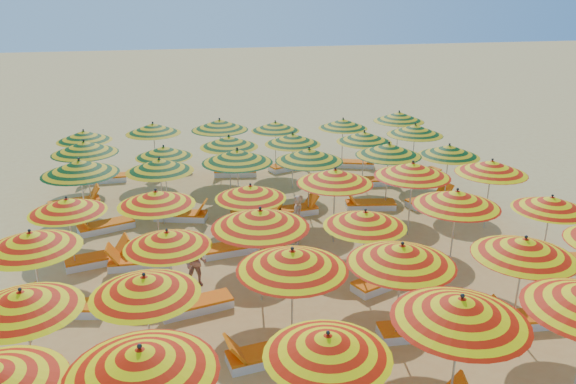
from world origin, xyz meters
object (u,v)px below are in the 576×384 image
(umbrella_34, at_px, (364,137))
(umbrella_37, at_px, (153,128))
(lounger_30, at_px, (355,163))
(umbrella_12, at_px, (31,240))
(umbrella_36, at_px, (84,136))
(lounger_18, at_px, (182,215))
(umbrella_19, at_px, (156,198))
(umbrella_28, at_px, (389,150))
(lounger_7, at_px, (419,329))
(umbrella_14, at_px, (260,218))
(umbrella_17, at_px, (551,203))
(umbrella_20, at_px, (250,192))
(lounger_22, at_px, (430,200))
(umbrella_6, at_px, (22,301))
(umbrella_13, at_px, (167,239))
(umbrella_10, at_px, (525,247))
(umbrella_15, at_px, (365,219))
(umbrella_16, at_px, (457,198))
(umbrella_25, at_px, (159,165))
(umbrella_29, at_px, (449,151))
(beachgoer_b, at_px, (195,263))
(umbrella_18, at_px, (67,205))
(umbrella_8, at_px, (292,260))
(umbrella_40, at_px, (343,124))
(lounger_14, at_px, (99,259))
(umbrella_33, at_px, (293,139))
(lounger_25, at_px, (421,174))
(umbrella_2, at_px, (328,345))
(lounger_15, at_px, (139,262))
(umbrella_27, at_px, (309,155))
(umbrella_9, at_px, (402,254))
(umbrella_26, at_px, (237,156))
(lounger_6, at_px, (266,354))
(umbrella_38, at_px, (220,125))
(umbrella_32, at_px, (229,142))
(lounger_20, at_px, (294,210))
(umbrella_1, at_px, (141,361))
(umbrella_23, at_px, (492,167))
(lounger_17, at_px, (105,226))
(beachgoer_a, at_px, (297,220))
(lounger_8, at_px, (529,319))
(umbrella_7, at_px, (145,285))
(lounger_29, at_px, (290,166))
(umbrella_39, at_px, (275,126))
(umbrella_31, at_px, (164,152))
(lounger_13, at_px, (559,261))
(lounger_16, at_px, (234,248))
(umbrella_3, at_px, (461,309))
(lounger_27, at_px, (170,172))
(lounger_12, at_px, (384,280))
(lounger_21, at_px, (369,204))
(lounger_10, at_px, (67,308))

(umbrella_34, bearing_deg, umbrella_37, 160.20)
(umbrella_37, bearing_deg, lounger_30, -2.70)
(umbrella_12, xyz_separation_m, umbrella_36, (-0.03, 9.86, -0.07))
(lounger_18, bearing_deg, umbrella_19, -86.12)
(umbrella_28, bearing_deg, lounger_7, -106.22)
(umbrella_14, xyz_separation_m, umbrella_17, (7.82, 0.09, -0.30))
(umbrella_20, xyz_separation_m, lounger_22, (6.77, 2.46, -1.72))
(umbrella_6, relative_size, umbrella_13, 1.12)
(umbrella_10, height_order, umbrella_36, umbrella_10)
(umbrella_15, distance_m, umbrella_16, 2.65)
(umbrella_25, height_order, umbrella_29, umbrella_25)
(beachgoer_b, bearing_deg, umbrella_18, 174.34)
(umbrella_8, height_order, umbrella_40, umbrella_8)
(umbrella_16, bearing_deg, lounger_14, 164.99)
(umbrella_33, relative_size, lounger_25, 1.41)
(umbrella_2, distance_m, lounger_15, 8.10)
(umbrella_6, xyz_separation_m, umbrella_27, (7.23, 7.57, 0.12))
(umbrella_9, xyz_separation_m, umbrella_26, (-2.37, 7.69, 0.05))
(umbrella_2, bearing_deg, lounger_6, 103.54)
(umbrella_20, height_order, umbrella_38, umbrella_38)
(umbrella_15, bearing_deg, umbrella_6, -161.78)
(umbrella_32, xyz_separation_m, lounger_20, (1.82, -2.60, -1.83))
(umbrella_1, relative_size, umbrella_23, 1.21)
(umbrella_25, relative_size, lounger_17, 1.35)
(umbrella_19, height_order, beachgoer_a, umbrella_19)
(umbrella_38, height_order, lounger_8, umbrella_38)
(umbrella_16, bearing_deg, umbrella_7, -161.32)
(umbrella_25, height_order, lounger_29, umbrella_25)
(umbrella_39, xyz_separation_m, umbrella_40, (2.82, -0.32, 0.05))
(lounger_22, bearing_deg, umbrella_31, 150.44)
(umbrella_38, xyz_separation_m, umbrella_40, (5.13, -0.05, -0.19))
(lounger_14, relative_size, lounger_25, 1.00)
(lounger_13, relative_size, lounger_18, 0.98)
(umbrella_31, xyz_separation_m, lounger_13, (10.47, -7.42, -1.70))
(umbrella_28, relative_size, umbrella_34, 1.00)
(umbrella_27, height_order, lounger_29, umbrella_27)
(umbrella_17, bearing_deg, lounger_16, 161.78)
(umbrella_3, distance_m, umbrella_19, 8.74)
(lounger_15, bearing_deg, beachgoer_a, -170.06)
(umbrella_26, bearing_deg, umbrella_38, 91.08)
(umbrella_29, bearing_deg, lounger_27, 150.40)
(lounger_25, bearing_deg, lounger_12, 37.94)
(lounger_13, distance_m, lounger_21, 6.34)
(umbrella_1, height_order, umbrella_12, umbrella_1)
(lounger_6, bearing_deg, umbrella_23, -155.45)
(umbrella_8, height_order, lounger_16, umbrella_8)
(lounger_6, bearing_deg, umbrella_15, -148.88)
(lounger_14, height_order, lounger_25, same)
(umbrella_32, bearing_deg, lounger_14, -130.71)
(umbrella_13, xyz_separation_m, lounger_10, (-2.42, 0.42, -1.72))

